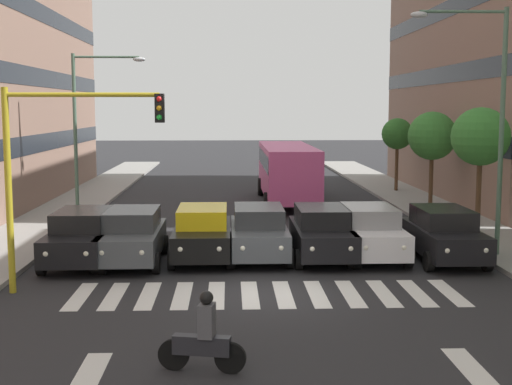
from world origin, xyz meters
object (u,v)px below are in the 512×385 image
street_tree_3 (397,134)px  traffic_light_gantry (53,156)px  car_3 (259,232)px  car_0 (444,234)px  car_5 (132,236)px  motorcycle_with_rider (203,339)px  car_4 (203,233)px  street_lamp_left (488,107)px  car_2 (322,233)px  car_6 (82,237)px  car_1 (370,232)px  street_tree_1 (481,137)px  street_tree_2 (432,136)px  bus_behind_traffic (287,167)px  street_lamp_right (87,116)px

street_tree_3 → traffic_light_gantry: bearing=56.5°
car_3 → car_0: bearing=174.3°
car_5 → motorcycle_with_rider: bearing=105.4°
car_0 → car_3: size_ratio=1.00×
car_4 → street_lamp_left: size_ratio=0.56×
car_2 → street_lamp_left: bearing=178.5°
car_6 → car_1: bearing=-176.8°
street_tree_1 → street_tree_3: (-0.14, -13.96, -0.41)m
car_0 → car_1: size_ratio=1.00×
car_5 → street_tree_3: (-12.89, -18.28, 2.54)m
motorcycle_with_rider → street_tree_2: bearing=-116.4°
car_2 → car_5: (6.14, 0.35, 0.00)m
street_lamp_left → car_3: bearing=-2.4°
car_2 → car_6: same height
car_2 → car_4: (3.91, -0.09, 0.00)m
car_0 → car_2: bearing=-6.1°
street_tree_2 → motorcycle_with_rider: bearing=63.6°
car_1 → bus_behind_traffic: bus_behind_traffic is taller
traffic_light_gantry → street_lamp_right: 13.08m
car_4 → street_tree_3: street_tree_3 is taller
car_6 → street_tree_2: 18.58m
car_4 → traffic_light_gantry: traffic_light_gantry is taller
car_4 → car_2: bearing=178.6°
car_2 → street_lamp_right: size_ratio=0.62×
bus_behind_traffic → traffic_light_gantry: traffic_light_gantry is taller
car_1 → bus_behind_traffic: size_ratio=0.42×
street_tree_2 → street_tree_3: street_tree_2 is taller
car_0 → street_tree_1: bearing=-121.5°
motorcycle_with_rider → street_lamp_left: street_lamp_left is taller
car_5 → street_tree_3: bearing=-125.2°
car_4 → car_5: (2.23, 0.44, 0.00)m
street_tree_2 → car_6: bearing=38.0°
car_0 → car_4: same height
car_2 → street_tree_3: street_tree_3 is taller
street_tree_2 → bus_behind_traffic: bearing=-24.2°
car_1 → street_tree_2: bearing=-115.4°
traffic_light_gantry → street_tree_2: size_ratio=1.19×
car_5 → street_tree_2: street_tree_2 is taller
car_2 → car_5: same height
car_0 → street_tree_2: bearing=-104.0°
street_tree_2 → street_tree_3: 7.05m
bus_behind_traffic → motorcycle_with_rider: (3.53, 23.76, -1.21)m
car_1 → car_5: 7.77m
car_6 → traffic_light_gantry: traffic_light_gantry is taller
street_lamp_right → street_tree_3: (-16.09, -8.88, -1.15)m
car_3 → car_2: bearing=175.2°
motorcycle_with_rider → street_tree_3: (-10.28, -27.76, 2.78)m
street_tree_2 → street_lamp_right: bearing=6.5°
car_6 → motorcycle_with_rider: bearing=114.1°
car_5 → motorcycle_with_rider: size_ratio=2.63×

